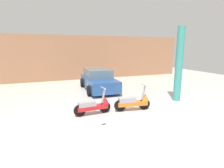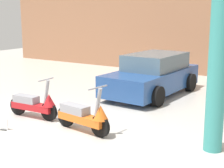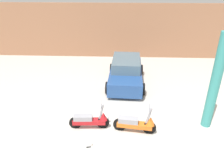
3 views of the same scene
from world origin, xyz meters
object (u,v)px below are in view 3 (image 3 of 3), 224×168
at_px(support_column_side, 215,83).
at_px(scooter_front_left, 91,120).
at_px(scooter_front_right, 136,123).
at_px(placard_near_left_scooter, 88,144).
at_px(car_rear_left, 126,72).

bearing_deg(support_column_side, scooter_front_left, -175.19).
distance_m(scooter_front_right, support_column_side, 3.11).
xyz_separation_m(placard_near_left_scooter, support_column_side, (4.36, 1.40, 1.69)).
xyz_separation_m(scooter_front_right, placard_near_left_scooter, (-1.65, -0.86, -0.28)).
bearing_deg(scooter_front_left, placard_near_left_scooter, -90.68).
bearing_deg(placard_near_left_scooter, support_column_side, 17.78).
distance_m(scooter_front_left, scooter_front_right, 1.70).
distance_m(scooter_front_left, placard_near_left_scooter, 1.06).
bearing_deg(car_rear_left, scooter_front_left, -16.50).
bearing_deg(placard_near_left_scooter, scooter_front_left, 92.34).
distance_m(placard_near_left_scooter, support_column_side, 4.88).
relative_size(scooter_front_right, placard_near_left_scooter, 6.05).
relative_size(scooter_front_left, scooter_front_right, 0.96).
distance_m(car_rear_left, support_column_side, 4.86).
xyz_separation_m(car_rear_left, placard_near_left_scooter, (-1.31, -4.99, -0.52)).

